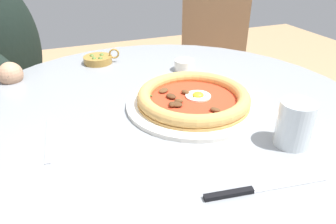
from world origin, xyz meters
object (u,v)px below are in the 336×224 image
(water_glass, at_px, (294,127))
(steak_knife, at_px, (248,191))
(fork_utensil, at_px, (49,139))
(olive_pan, at_px, (98,59))
(diner_person, at_px, (9,100))
(cafe_chair_spare_far, at_px, (211,59))
(dining_table, at_px, (166,153))
(pizza_on_plate, at_px, (193,99))
(ramekin_capers, at_px, (184,65))

(water_glass, relative_size, steak_knife, 0.43)
(steak_knife, relative_size, fork_utensil, 1.28)
(olive_pan, relative_size, diner_person, 0.10)
(steak_knife, distance_m, cafe_chair_spare_far, 1.22)
(dining_table, bearing_deg, pizza_on_plate, 70.20)
(steak_knife, bearing_deg, water_glass, 118.82)
(cafe_chair_spare_far, bearing_deg, olive_pan, -58.67)
(steak_knife, xyz_separation_m, olive_pan, (-0.69, -0.11, 0.01))
(pizza_on_plate, relative_size, diner_person, 0.28)
(pizza_on_plate, bearing_deg, olive_pan, -157.59)
(water_glass, distance_m, olive_pan, 0.67)
(pizza_on_plate, bearing_deg, steak_knife, -8.49)
(olive_pan, bearing_deg, water_glass, 24.18)
(olive_pan, bearing_deg, cafe_chair_spare_far, 121.33)
(water_glass, height_order, diner_person, diner_person)
(water_glass, bearing_deg, olive_pan, -155.82)
(cafe_chair_spare_far, bearing_deg, steak_knife, -25.83)
(dining_table, bearing_deg, ramekin_capers, 145.48)
(diner_person, bearing_deg, olive_pan, 50.99)
(pizza_on_plate, height_order, olive_pan, olive_pan)
(pizza_on_plate, relative_size, steak_knife, 1.51)
(water_glass, relative_size, fork_utensil, 0.55)
(dining_table, bearing_deg, steak_knife, 3.15)
(steak_knife, xyz_separation_m, fork_utensil, (-0.28, -0.29, -0.00))
(ramekin_capers, relative_size, olive_pan, 0.52)
(steak_knife, relative_size, olive_pan, 1.86)
(dining_table, xyz_separation_m, water_glass, (0.24, 0.18, 0.18))
(water_glass, xyz_separation_m, olive_pan, (-0.61, -0.27, -0.03))
(fork_utensil, distance_m, cafe_chair_spare_far, 1.16)
(dining_table, height_order, steak_knife, steak_knife)
(pizza_on_plate, height_order, ramekin_capers, pizza_on_plate)
(diner_person, xyz_separation_m, cafe_chair_spare_far, (-0.12, 0.97, 0.01))
(diner_person, bearing_deg, dining_table, 33.98)
(steak_knife, xyz_separation_m, diner_person, (-0.96, -0.44, -0.21))
(olive_pan, distance_m, cafe_chair_spare_far, 0.78)
(ramekin_capers, height_order, olive_pan, olive_pan)
(steak_knife, bearing_deg, ramekin_capers, 167.01)
(steak_knife, distance_m, olive_pan, 0.70)
(diner_person, relative_size, cafe_chair_spare_far, 1.33)
(dining_table, distance_m, pizza_on_plate, 0.18)
(dining_table, distance_m, fork_utensil, 0.31)
(water_glass, bearing_deg, ramekin_capers, -175.52)
(cafe_chair_spare_far, bearing_deg, pizza_on_plate, -31.61)
(dining_table, xyz_separation_m, olive_pan, (-0.37, -0.10, 0.16))
(pizza_on_plate, height_order, water_glass, water_glass)
(ramekin_capers, height_order, diner_person, diner_person)
(dining_table, xyz_separation_m, steak_knife, (0.33, 0.02, 0.15))
(dining_table, height_order, fork_utensil, fork_utensil)
(diner_person, distance_m, cafe_chair_spare_far, 0.98)
(dining_table, xyz_separation_m, diner_person, (-0.63, -0.43, -0.06))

